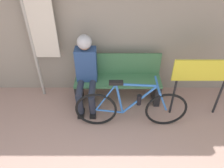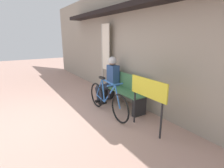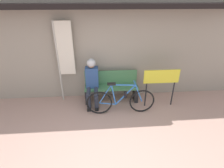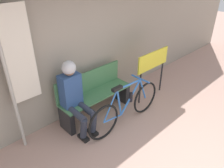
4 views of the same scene
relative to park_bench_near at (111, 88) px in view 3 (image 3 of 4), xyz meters
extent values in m
plane|color=tan|center=(-0.24, -2.20, -0.40)|extent=(24.00, 24.00, 0.00)
cube|color=#9E9384|center=(-0.24, 0.37, 1.20)|extent=(12.00, 0.12, 3.20)
cube|color=black|center=(-0.24, 0.09, 2.10)|extent=(6.60, 0.44, 0.12)
cube|color=#477F51|center=(0.00, -0.05, 0.05)|extent=(1.47, 0.42, 0.03)
cube|color=#477F51|center=(0.00, 0.14, 0.26)|extent=(1.47, 0.03, 0.40)
cube|color=#232326|center=(-0.68, -0.05, -0.18)|extent=(0.10, 0.36, 0.43)
cube|color=#232326|center=(0.68, -0.05, -0.18)|extent=(0.10, 0.36, 0.43)
torus|color=black|center=(-0.35, -0.63, -0.08)|extent=(0.64, 0.04, 0.64)
torus|color=black|center=(0.73, -0.63, -0.08)|extent=(0.64, 0.04, 0.64)
cylinder|color=blue|center=(0.25, -0.63, 0.41)|extent=(0.58, 0.03, 0.07)
cylinder|color=blue|center=(0.30, -0.63, 0.13)|extent=(0.50, 0.03, 0.55)
cylinder|color=blue|center=(0.01, -0.63, 0.14)|extent=(0.14, 0.03, 0.56)
cylinder|color=blue|center=(-0.14, -0.63, -0.10)|extent=(0.41, 0.03, 0.08)
cylinder|color=blue|center=(-0.20, -0.63, 0.17)|extent=(0.32, 0.02, 0.51)
cylinder|color=blue|center=(0.63, -0.63, 0.16)|extent=(0.22, 0.03, 0.48)
cube|color=black|center=(-0.04, -0.63, 0.45)|extent=(0.20, 0.07, 0.05)
cylinder|color=blue|center=(0.54, -0.63, 0.41)|extent=(0.03, 0.40, 0.03)
cylinder|color=black|center=(0.30, -0.63, 0.13)|extent=(0.07, 0.07, 0.17)
cylinder|color=#2D3342|center=(-0.62, -0.27, 0.05)|extent=(0.11, 0.43, 0.13)
cylinder|color=#2D3342|center=(-0.62, -0.45, -0.15)|extent=(0.11, 0.17, 0.40)
cube|color=black|center=(-0.62, -0.42, -0.37)|extent=(0.10, 0.22, 0.06)
cylinder|color=#2D3342|center=(-0.42, -0.27, 0.05)|extent=(0.11, 0.43, 0.13)
cylinder|color=#2D3342|center=(-0.42, -0.45, -0.15)|extent=(0.11, 0.17, 0.40)
cube|color=black|center=(-0.42, -0.42, -0.37)|extent=(0.10, 0.22, 0.06)
cube|color=#2D4C84|center=(-0.52, -0.01, 0.35)|extent=(0.34, 0.22, 0.57)
sphere|color=#9E7556|center=(-0.52, -0.03, 0.74)|extent=(0.20, 0.20, 0.20)
sphere|color=silver|center=(-0.52, -0.03, 0.77)|extent=(0.23, 0.23, 0.23)
cylinder|color=#B7B2A8|center=(-1.39, 0.14, 0.70)|extent=(0.05, 0.05, 2.18)
cube|color=silver|center=(-1.16, 0.14, 1.10)|extent=(0.40, 0.02, 1.38)
cylinder|color=#232326|center=(0.89, -0.37, -0.05)|extent=(0.04, 0.04, 0.69)
cylinder|color=#232326|center=(1.63, -0.37, -0.05)|extent=(0.04, 0.04, 0.69)
cube|color=yellow|center=(1.26, -0.37, 0.47)|extent=(0.93, 0.03, 0.36)
camera|label=1|loc=(-0.10, -3.03, 2.29)|focal=35.00mm
camera|label=2|loc=(3.56, -2.62, 1.41)|focal=28.00mm
camera|label=3|loc=(-0.32, -4.31, 2.32)|focal=28.00mm
camera|label=4|loc=(-2.18, -2.74, 2.23)|focal=35.00mm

